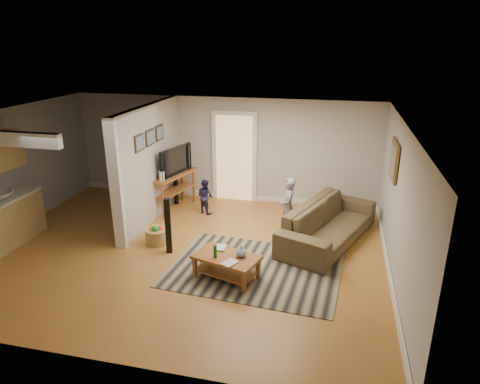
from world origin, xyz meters
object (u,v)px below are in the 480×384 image
Objects in this scene: sofa at (327,241)px; tv_console at (173,177)px; coffee_table at (227,261)px; speaker_right at (176,187)px; speaker_left at (168,226)px; child at (287,234)px; toddler at (206,213)px; toy_basket at (157,235)px.

sofa is 3.79m from tv_console.
sofa is at bearing 0.63° from tv_console.
speaker_right is at bearing 124.45° from coffee_table.
speaker_left reaches higher than child.
child is (2.06, 1.29, -0.54)m from speaker_left.
sofa is 1.80× the size of tv_console.
tv_console is 1.22× the size of child.
tv_console is at bearing 97.01° from sofa.
toddler is (-2.80, 0.86, 0.00)m from sofa.
speaker_right is at bearing 1.96° from toddler.
speaker_left is at bearing -38.77° from toy_basket.
coffee_table is 1.48× the size of toddler.
coffee_table is 1.36× the size of speaker_right.
tv_console reaches higher than speaker_right.
tv_console is 1.90m from toy_basket.
toddler is (0.08, 2.01, -0.54)m from speaker_left.
toddler is at bearing 114.75° from coffee_table.
speaker_left reaches higher than speaker_right.
speaker_right is 3.07m from child.
speaker_right is (-0.06, 0.31, -0.35)m from tv_console.
child is at bearing 22.00° from toy_basket.
speaker_left is 2.08m from toddler.
coffee_table reaches higher than toy_basket.
tv_console is 1.36× the size of speaker_left.
child is (2.77, -0.78, -0.79)m from tv_console.
tv_console is 1.12m from toddler.
sofa is at bearing 48.62° from coffee_table.
tv_console reaches higher than toddler.
sofa is at bearing 14.57° from toy_basket.
toy_basket is 1.77m from toddler.
speaker_left reaches higher than coffee_table.
speaker_right is (-0.78, 2.38, -0.10)m from speaker_left.
sofa is 2.20× the size of coffee_table.
child is at bearing -16.04° from speaker_right.
toddler is at bearing 71.22° from speaker_left.
speaker_right is 1.03m from toddler.
speaker_left is 2.48m from child.
toy_basket is at bearing 125.96° from sofa.
child is at bearing -0.77° from tv_console.
speaker_right is (-2.07, 3.02, 0.12)m from coffee_table.
toddler is at bearing -18.74° from speaker_right.
coffee_table is (-1.58, -1.79, 0.32)m from sofa.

